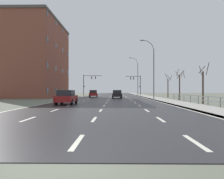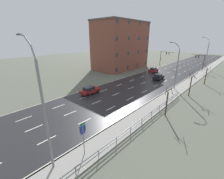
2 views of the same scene
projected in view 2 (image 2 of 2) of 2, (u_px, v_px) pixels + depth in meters
name	position (u px, v px, depth m)	size (l,w,h in m)	color
ground_plane	(165.00, 74.00, 47.66)	(160.00, 160.00, 0.12)	#5B6051
road_asphalt_strip	(179.00, 68.00, 56.08)	(14.00, 120.00, 0.03)	#232326
sidewalk_right	(204.00, 71.00, 50.76)	(3.00, 120.00, 0.12)	gray
guardrail	(142.00, 120.00, 19.61)	(0.07, 26.12, 1.00)	#515459
street_lamp_foreground	(44.00, 112.00, 11.63)	(2.64, 0.24, 11.32)	slate
street_lamp_midground	(176.00, 67.00, 32.11)	(2.39, 0.24, 10.12)	slate
street_lamp_distant	(206.00, 54.00, 52.27)	(2.66, 0.24, 11.15)	slate
highway_sign	(83.00, 135.00, 14.09)	(0.09, 0.68, 3.62)	slate
traffic_signal_right	(201.00, 60.00, 50.12)	(4.14, 0.36, 5.61)	#38383A
traffic_signal_left	(164.00, 56.00, 59.45)	(5.21, 0.36, 5.85)	#38383A
car_far_right	(154.00, 70.00, 49.37)	(2.03, 4.20, 1.57)	maroon
car_far_left	(90.00, 90.00, 30.48)	(1.89, 4.13, 1.57)	maroon
car_near_left	(158.00, 77.00, 40.86)	(1.96, 4.16, 1.57)	black
brick_building	(121.00, 45.00, 53.90)	(11.18, 20.58, 16.48)	brown
bare_tree_near	(167.00, 102.00, 21.64)	(0.94, 1.07, 4.69)	#423328
bare_tree_mid	(191.00, 84.00, 28.89)	(1.52, 1.88, 5.06)	#423328
bare_tree_far	(206.00, 76.00, 36.16)	(1.29, 1.31, 4.95)	#423328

